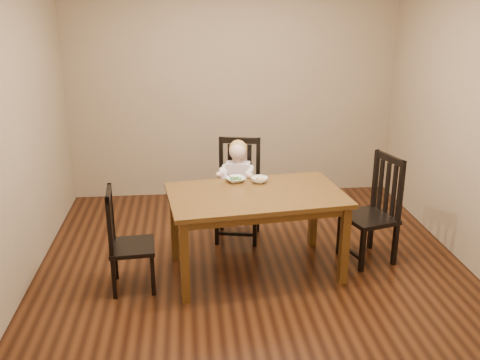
{
  "coord_description": "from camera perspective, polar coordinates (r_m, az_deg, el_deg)",
  "views": [
    {
      "loc": [
        -0.57,
        -4.49,
        2.41
      ],
      "look_at": [
        -0.09,
        0.25,
        0.77
      ],
      "focal_mm": 40.0,
      "sensor_mm": 36.0,
      "label": 1
    }
  ],
  "objects": [
    {
      "name": "bowl_veg",
      "position": [
        4.97,
        2.07,
        0.02
      ],
      "size": [
        0.2,
        0.2,
        0.05
      ],
      "primitive_type": "imported",
      "rotation": [
        0.0,
        0.0,
        -0.28
      ],
      "color": "white",
      "rests_on": "dining_table"
    },
    {
      "name": "room",
      "position": [
        4.65,
        1.44,
        5.85
      ],
      "size": [
        4.01,
        4.01,
        2.71
      ],
      "color": "#43200E",
      "rests_on": "ground"
    },
    {
      "name": "chair_child",
      "position": [
        5.52,
        -0.18,
        -1.22
      ],
      "size": [
        0.53,
        0.51,
        1.04
      ],
      "rotation": [
        0.0,
        0.0,
        2.93
      ],
      "color": "black",
      "rests_on": "room"
    },
    {
      "name": "bowl_peas",
      "position": [
        4.99,
        -0.48,
        0.05
      ],
      "size": [
        0.21,
        0.21,
        0.04
      ],
      "primitive_type": "imported",
      "rotation": [
        0.0,
        0.0,
        0.26
      ],
      "color": "white",
      "rests_on": "dining_table"
    },
    {
      "name": "fork",
      "position": [
        4.95,
        -0.88,
        0.19
      ],
      "size": [
        0.1,
        0.09,
        0.05
      ],
      "rotation": [
        0.0,
        0.0,
        0.8
      ],
      "color": "silver",
      "rests_on": "bowl_peas"
    },
    {
      "name": "toddler",
      "position": [
        5.43,
        -0.24,
        -0.02
      ],
      "size": [
        0.4,
        0.46,
        0.55
      ],
      "primitive_type": null,
      "rotation": [
        0.0,
        0.0,
        2.93
      ],
      "color": "silver",
      "rests_on": "chair_child"
    },
    {
      "name": "dining_table",
      "position": [
        4.74,
        1.71,
        -2.4
      ],
      "size": [
        1.63,
        1.1,
        0.77
      ],
      "rotation": [
        0.0,
        0.0,
        0.12
      ],
      "color": "#462D10",
      "rests_on": "room"
    },
    {
      "name": "chair_left",
      "position": [
        4.67,
        -12.04,
        -6.46
      ],
      "size": [
        0.4,
        0.42,
        0.91
      ],
      "rotation": [
        0.0,
        0.0,
        -1.49
      ],
      "color": "black",
      "rests_on": "room"
    },
    {
      "name": "chair_right",
      "position": [
        5.19,
        14.08,
        -3.25
      ],
      "size": [
        0.53,
        0.54,
        1.03
      ],
      "rotation": [
        0.0,
        0.0,
        1.85
      ],
      "color": "black",
      "rests_on": "room"
    }
  ]
}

